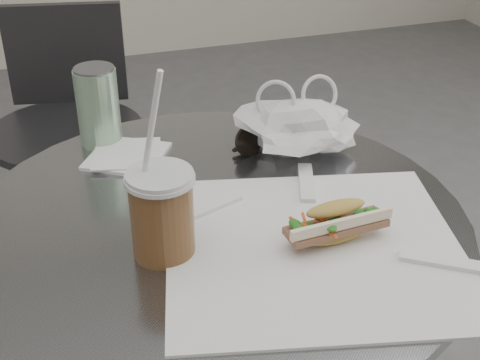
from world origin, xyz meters
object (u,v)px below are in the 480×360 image
object	(u,v)px
chair_far	(74,170)
sunglasses	(263,138)
banh_mi	(336,223)
drink_can	(98,106)
cafe_table	(218,351)
iced_coffee	(162,212)

from	to	relation	value
chair_far	sunglasses	world-z (taller)	sunglasses
chair_far	banh_mi	world-z (taller)	banh_mi
banh_mi	drink_can	size ratio (longest dim) A/B	1.30
cafe_table	iced_coffee	distance (m)	0.36
cafe_table	chair_far	bearing A→B (deg)	99.78
sunglasses	drink_can	size ratio (longest dim) A/B	0.85
cafe_table	banh_mi	world-z (taller)	banh_mi
sunglasses	drink_can	bearing A→B (deg)	139.48
cafe_table	iced_coffee	xyz separation A→B (m)	(-0.09, -0.06, 0.34)
iced_coffee	drink_can	xyz separation A→B (m)	(-0.03, 0.36, 0.01)
banh_mi	iced_coffee	xyz separation A→B (m)	(-0.23, 0.05, 0.03)
banh_mi	iced_coffee	world-z (taller)	iced_coffee
chair_far	banh_mi	distance (m)	1.15
cafe_table	banh_mi	bearing A→B (deg)	-38.89
iced_coffee	sunglasses	xyz separation A→B (m)	(0.24, 0.25, -0.04)
banh_mi	iced_coffee	distance (m)	0.24
cafe_table	banh_mi	distance (m)	0.36
sunglasses	drink_can	world-z (taller)	drink_can
cafe_table	iced_coffee	bearing A→B (deg)	-146.20
banh_mi	drink_can	distance (m)	0.50
banh_mi	chair_far	bearing A→B (deg)	102.16
cafe_table	chair_far	distance (m)	0.94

